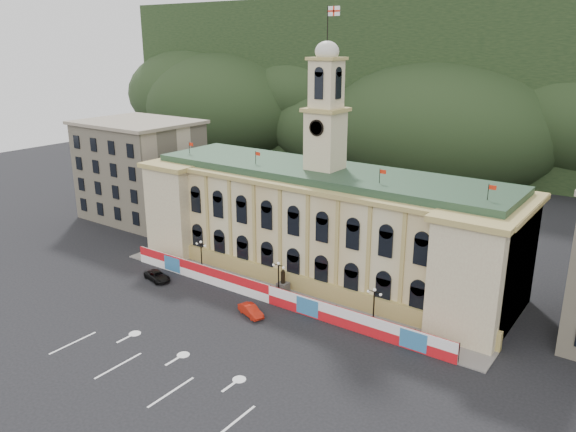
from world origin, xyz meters
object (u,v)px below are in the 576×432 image
Objects in this scene: lamp_center at (279,277)px; black_suv at (157,276)px; statue at (283,287)px; red_sedan at (251,311)px.

black_suv is at bearing -162.57° from lamp_center.
lamp_center reaches higher than statue.
red_sedan reaches higher than black_suv.
red_sedan is at bearing -78.87° from black_suv.
red_sedan is (0.20, -6.09, -2.40)m from lamp_center.
lamp_center is 6.54m from red_sedan.
statue is 0.72× the size of lamp_center.
lamp_center is 1.01× the size of black_suv.
lamp_center is at bearing -59.51° from black_suv.
black_suv is at bearing -159.64° from statue.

